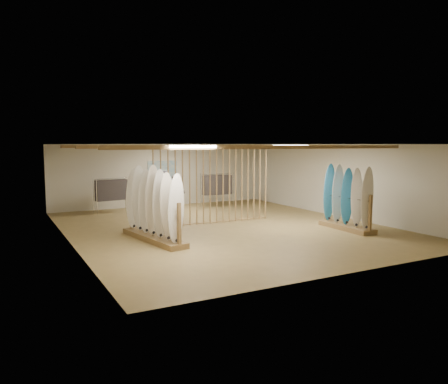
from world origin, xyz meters
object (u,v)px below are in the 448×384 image
shopper_b (176,191)px  rack_left (153,216)px  rack_right (347,208)px  clothing_rack_a (111,190)px  clothing_rack_b (217,185)px  shopper_a (165,189)px

shopper_b → rack_left: bearing=-109.2°
shopper_b → rack_right: bearing=-49.2°
clothing_rack_a → shopper_b: bearing=-32.1°
rack_left → clothing_rack_b: bearing=39.1°
shopper_a → rack_left: bearing=74.8°
rack_left → rack_right: 6.33m
shopper_a → clothing_rack_a: bearing=-16.5°
clothing_rack_b → rack_right: bearing=-73.6°
clothing_rack_a → shopper_b: size_ratio=0.84×
rack_left → shopper_a: bearing=57.1°
clothing_rack_b → clothing_rack_a: bearing=-179.8°
clothing_rack_a → shopper_a: 2.17m
clothing_rack_b → rack_left: bearing=-127.6°
rack_right → clothing_rack_a: (-6.02, 7.02, 0.24)m
rack_right → clothing_rack_a: bearing=132.9°
shopper_b → clothing_rack_b: bearing=26.3°
rack_left → clothing_rack_b: rack_left is taller
rack_right → clothing_rack_a: size_ratio=1.51×
clothing_rack_a → shopper_b: 2.61m
rack_left → clothing_rack_a: size_ratio=2.10×
rack_right → shopper_a: (-4.06, 6.09, 0.28)m
rack_left → rack_right: rack_left is taller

